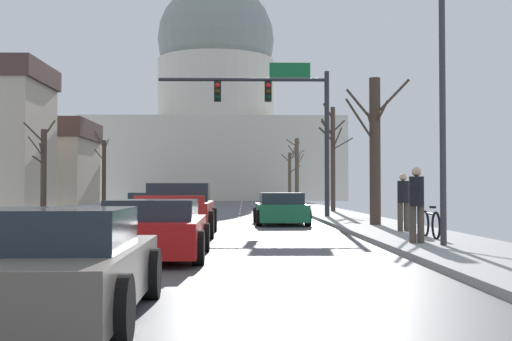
# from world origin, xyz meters

# --- Properties ---
(ground) EXTENTS (20.00, 180.00, 0.20)m
(ground) POSITION_xyz_m (0.00, -0.00, 0.02)
(ground) COLOR #4C4C51
(signal_gantry) EXTENTS (7.91, 0.41, 7.13)m
(signal_gantry) POSITION_xyz_m (5.43, 15.05, 5.20)
(signal_gantry) COLOR #28282D
(signal_gantry) RESTS_ON ground
(street_lamp_right) EXTENTS (2.34, 0.24, 8.81)m
(street_lamp_right) POSITION_xyz_m (7.92, -1.36, 5.30)
(street_lamp_right) COLOR #333338
(street_lamp_right) RESTS_ON ground
(capitol_building) EXTENTS (32.43, 18.38, 31.40)m
(capitol_building) POSITION_xyz_m (0.00, 74.16, 11.75)
(capitol_building) COLOR beige
(capitol_building) RESTS_ON ground
(sedan_near_00) EXTENTS (2.15, 4.30, 1.25)m
(sedan_near_00) POSITION_xyz_m (5.20, 10.39, 0.59)
(sedan_near_00) COLOR #1E7247
(sedan_near_00) RESTS_ON ground
(pickup_truck_near_01) EXTENTS (2.36, 5.25, 1.57)m
(pickup_truck_near_01) POSITION_xyz_m (1.74, 4.30, 0.72)
(pickup_truck_near_01) COLOR maroon
(pickup_truck_near_01) RESTS_ON ground
(sedan_near_02) EXTENTS (2.13, 4.38, 1.18)m
(sedan_near_02) POSITION_xyz_m (1.97, -2.78, 0.57)
(sedan_near_02) COLOR #B71414
(sedan_near_02) RESTS_ON ground
(sedan_near_03) EXTENTS (2.01, 4.26, 1.18)m
(sedan_near_03) POSITION_xyz_m (1.77, -9.21, 0.55)
(sedan_near_03) COLOR #6B6056
(sedan_near_03) RESTS_ON ground
(sedan_oncoming_00) EXTENTS (2.07, 4.35, 1.21)m
(sedan_oncoming_00) POSITION_xyz_m (-1.56, 20.13, 0.57)
(sedan_oncoming_00) COLOR #6B6056
(sedan_oncoming_00) RESTS_ON ground
(sedan_oncoming_01) EXTENTS (2.12, 4.41, 1.25)m
(sedan_oncoming_01) POSITION_xyz_m (-1.70, 29.18, 0.59)
(sedan_oncoming_01) COLOR #9EA3A8
(sedan_oncoming_01) RESTS_ON ground
(flank_building_01) EXTENTS (12.24, 9.25, 7.49)m
(flank_building_01) POSITION_xyz_m (-15.96, 44.90, 3.80)
(flank_building_01) COLOR #B2A38E
(flank_building_01) RESTS_ON ground
(bare_tree_00) EXTENTS (2.44, 1.75, 6.15)m
(bare_tree_00) POSITION_xyz_m (8.49, 53.57, 2.95)
(bare_tree_00) COLOR brown
(bare_tree_00) RESTS_ON ground
(bare_tree_02) EXTENTS (2.02, 2.47, 6.29)m
(bare_tree_02) POSITION_xyz_m (8.86, 22.68, 3.43)
(bare_tree_02) COLOR #423328
(bare_tree_02) RESTS_ON ground
(bare_tree_03) EXTENTS (1.52, 2.00, 5.72)m
(bare_tree_03) POSITION_xyz_m (-8.94, 26.93, 2.83)
(bare_tree_03) COLOR #423328
(bare_tree_03) RESTS_ON ground
(bare_tree_04) EXTENTS (2.28, 1.71, 5.21)m
(bare_tree_04) POSITION_xyz_m (8.39, 7.58, 2.83)
(bare_tree_04) COLOR #423328
(bare_tree_04) RESTS_ON ground
(bare_tree_05) EXTENTS (1.36, 1.24, 6.16)m
(bare_tree_05) POSITION_xyz_m (-7.96, 40.78, 2.97)
(bare_tree_05) COLOR #423328
(bare_tree_05) RESTS_ON ground
(bare_tree_06) EXTENTS (1.68, 2.17, 6.10)m
(bare_tree_06) POSITION_xyz_m (8.76, 48.20, 3.27)
(bare_tree_06) COLOR brown
(bare_tree_06) RESTS_ON ground
(pedestrian_00) EXTENTS (0.35, 0.34, 1.72)m
(pedestrian_00) POSITION_xyz_m (8.50, 3.76, 1.10)
(pedestrian_00) COLOR #4C4238
(pedestrian_00) RESTS_ON ground
(pedestrian_01) EXTENTS (0.35, 0.34, 1.76)m
(pedestrian_01) POSITION_xyz_m (7.77, -0.70, 1.12)
(pedestrian_01) COLOR #4C4238
(pedestrian_01) RESTS_ON ground
(bicycle_parked) EXTENTS (0.12, 1.77, 0.85)m
(bicycle_parked) POSITION_xyz_m (8.59, 1.12, 0.49)
(bicycle_parked) COLOR black
(bicycle_parked) RESTS_ON ground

